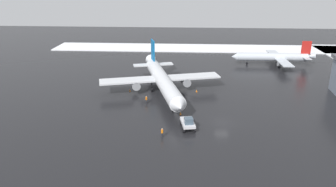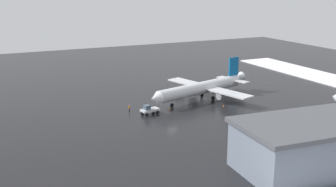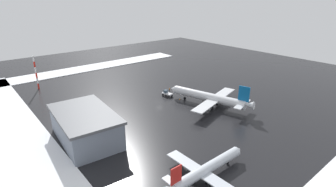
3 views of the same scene
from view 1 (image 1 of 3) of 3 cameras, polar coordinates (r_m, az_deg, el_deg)
name	(u,v)px [view 1 (image 1 of 3)]	position (r m, az deg, el deg)	size (l,w,h in m)	color
ground_plane	(222,122)	(63.89, 9.44, -5.00)	(240.00, 240.00, 0.00)	black
snow_bank_right	(206,48)	(127.61, 6.59, 7.85)	(14.00, 116.00, 0.31)	white
airplane_foreground_jet	(162,80)	(76.88, -1.01, 2.39)	(34.67, 29.14, 10.47)	silver
airplane_parked_starboard	(274,57)	(107.77, 17.98, 6.05)	(21.23, 25.68, 7.64)	silver
pushback_tug	(188,123)	(60.09, 3.49, -5.07)	(4.92, 2.99, 2.50)	silver
ground_crew_near_tug	(162,132)	(57.16, -1.02, -6.76)	(0.36, 0.36, 1.71)	black
ground_crew_by_nose_gear	(146,99)	(72.00, -3.78, -0.99)	(0.36, 0.36, 1.71)	black
traffic_cone_near_nose	(180,113)	(66.41, 2.18, -3.47)	(0.36, 0.36, 0.55)	orange
traffic_cone_mid_line	(130,90)	(79.99, -6.65, 0.56)	(0.36, 0.36, 0.55)	orange
traffic_cone_wingtip_side	(197,91)	(79.40, 5.01, 0.47)	(0.36, 0.36, 0.55)	orange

